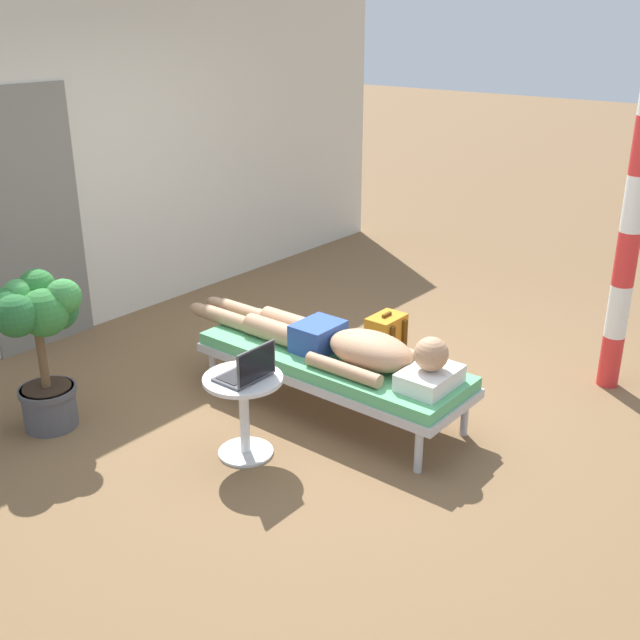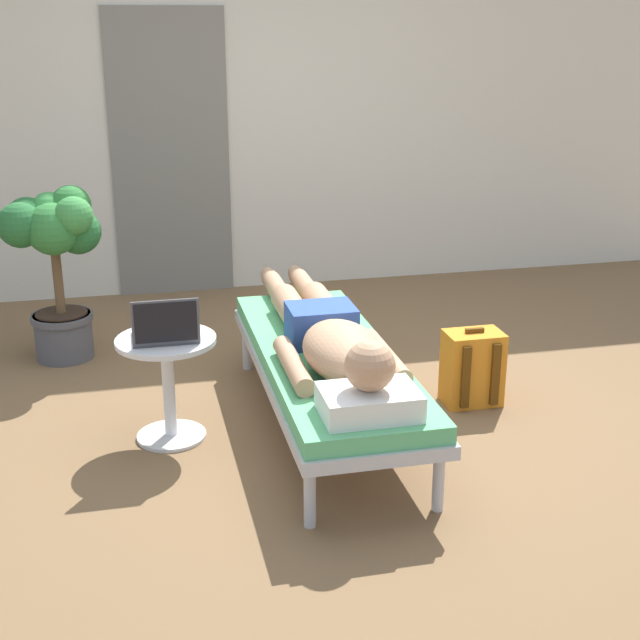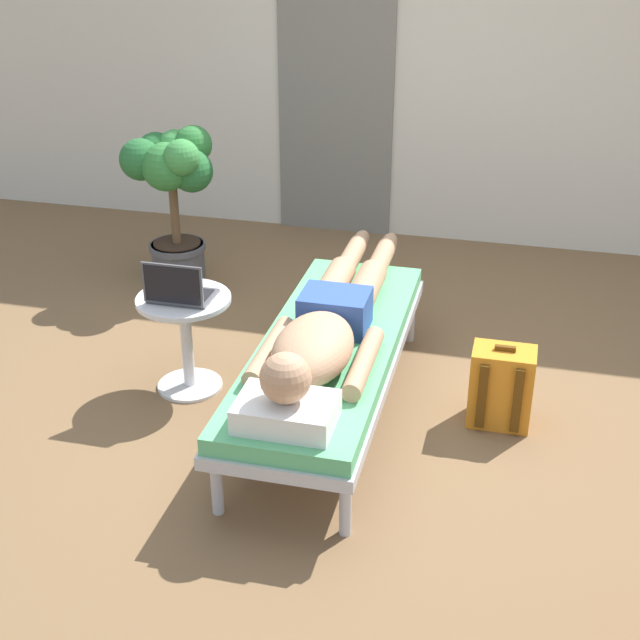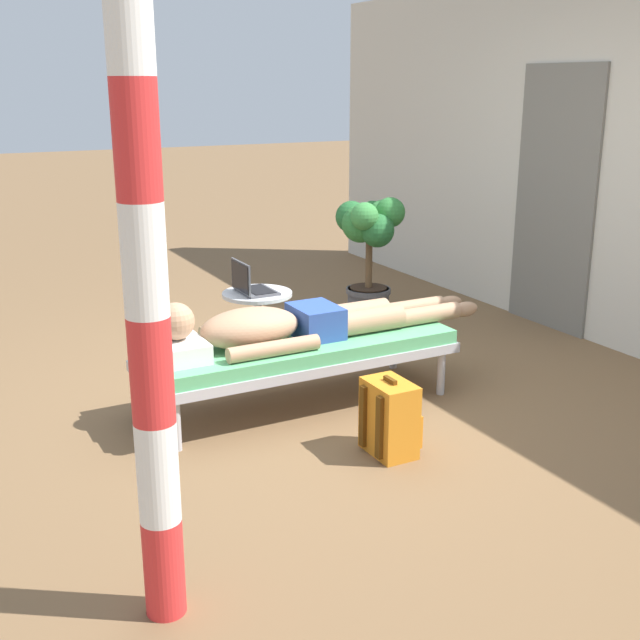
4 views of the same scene
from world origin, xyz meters
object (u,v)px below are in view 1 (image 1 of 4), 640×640
object	(u,v)px
potted_plant	(39,332)
porch_post	(635,204)
lounge_chair	(332,364)
person_reclining	(341,343)
side_table	(244,402)
backpack	(385,341)
laptop	(249,371)

from	to	relation	value
potted_plant	porch_post	distance (m)	3.96
lounge_chair	person_reclining	distance (m)	0.19
side_table	backpack	size ratio (longest dim) A/B	1.23
laptop	backpack	bearing A→B (deg)	4.01
person_reclining	backpack	bearing A→B (deg)	13.69
side_table	laptop	size ratio (longest dim) A/B	1.69
person_reclining	side_table	xyz separation A→B (m)	(-0.77, 0.14, -0.16)
potted_plant	laptop	bearing A→B (deg)	-66.48
person_reclining	laptop	world-z (taller)	laptop
backpack	lounge_chair	bearing A→B (deg)	-171.24
side_table	potted_plant	size ratio (longest dim) A/B	0.51
lounge_chair	person_reclining	xyz separation A→B (m)	(0.00, -0.07, 0.17)
person_reclining	porch_post	bearing A→B (deg)	-38.69
laptop	backpack	size ratio (longest dim) A/B	0.73
backpack	potted_plant	world-z (taller)	potted_plant
lounge_chair	side_table	world-z (taller)	side_table
laptop	porch_post	bearing A→B (deg)	-29.91
person_reclining	backpack	xyz separation A→B (m)	(0.83, 0.20, -0.32)
side_table	backpack	bearing A→B (deg)	2.17
potted_plant	porch_post	xyz separation A→B (m)	(2.90, -2.62, 0.67)
side_table	potted_plant	bearing A→B (deg)	114.39
backpack	porch_post	size ratio (longest dim) A/B	0.16
backpack	laptop	bearing A→B (deg)	-175.99
lounge_chair	potted_plant	xyz separation A→B (m)	(-1.33, 1.29, 0.33)
potted_plant	side_table	bearing A→B (deg)	-65.61
backpack	potted_plant	distance (m)	2.50
laptop	porch_post	world-z (taller)	porch_post
lounge_chair	porch_post	bearing A→B (deg)	-40.30
potted_plant	porch_post	size ratio (longest dim) A/B	0.38
side_table	porch_post	bearing A→B (deg)	-30.85
lounge_chair	backpack	size ratio (longest dim) A/B	4.55
person_reclining	side_table	bearing A→B (deg)	169.64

